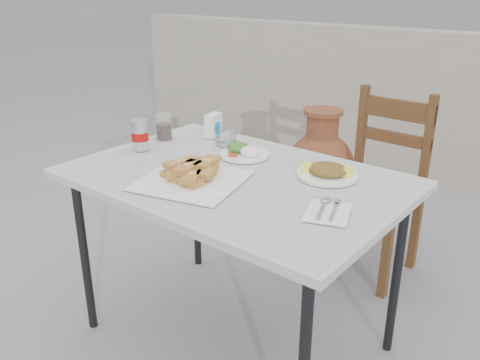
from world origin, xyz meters
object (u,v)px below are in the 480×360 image
Objects in this scene: salad_chopped_plate at (328,172)px; napkin_holder at (213,125)px; cafe_table at (235,187)px; terracotta_urn at (319,176)px; soda_can at (140,135)px; cola_glass at (164,128)px; pide_plate at (191,172)px; condiment_caddy at (230,140)px; chair at (377,183)px; salad_rice_plate at (244,151)px.

napkin_holder reaches higher than salad_chopped_plate.
salad_chopped_plate is at bearing -20.76° from napkin_holder.
cafe_table reaches higher than terracotta_urn.
soda_can is 0.39m from napkin_holder.
cola_glass is 0.15× the size of terracotta_urn.
pide_plate is 3.30× the size of soda_can.
salad_chopped_plate is 1.86× the size of condiment_caddy.
chair is (-0.07, 0.78, -0.32)m from salad_chopped_plate.
cola_glass reaches higher than salad_chopped_plate.
cola_glass reaches higher than pide_plate.
napkin_holder is at bearing 156.28° from condiment_caddy.
salad_rice_plate is at bearing 2.70° from cola_glass.
napkin_holder is (0.14, 0.37, -0.01)m from soda_can.
pide_plate is 0.56× the size of terracotta_urn.
salad_rice_plate is 1.11m from terracotta_urn.
napkin_holder reaches higher than pide_plate.
salad_rice_plate reaches higher than salad_chopped_plate.
pide_plate is 2.09× the size of salad_rice_plate.
terracotta_urn is at bearing 70.14° from cola_glass.
cafe_table is 3.01× the size of pide_plate.
soda_can is 1.36m from terracotta_urn.
napkin_holder is 0.18m from condiment_caddy.
terracotta_urn is (-0.12, 1.37, -0.48)m from pide_plate.
pide_plate is (-0.10, -0.16, 0.09)m from cafe_table.
napkin_holder reaches higher than cafe_table.
condiment_caddy is at bearing -32.34° from napkin_holder.
pide_plate is at bearing -88.56° from salad_rice_plate.
cafe_table is 0.62m from cola_glass.
salad_rice_plate is at bearing -111.72° from chair.
soda_can reaches higher than pide_plate.
napkin_holder is at bearing 120.82° from pide_plate.
cola_glass is (-0.03, 0.19, -0.02)m from soda_can.
salad_chopped_plate is at bearing 13.52° from soda_can.
salad_rice_plate is 0.17m from condiment_caddy.
soda_can reaches higher than condiment_caddy.
terracotta_urn is at bearing 88.04° from condiment_caddy.
condiment_caddy is at bearing -122.85° from chair.
condiment_caddy reaches higher than salad_chopped_plate.
salad_rice_plate is 1.67× the size of condiment_caddy.
cola_glass is 1.19m from terracotta_urn.
pide_plate is at bearing -138.86° from salad_chopped_plate.
pide_plate reaches higher than cafe_table.
soda_can is (-0.45, -0.22, 0.05)m from salad_rice_plate.
salad_rice_plate is at bearing -35.14° from napkin_holder.
napkin_holder is 0.11× the size of chair.
cafe_table is 9.93× the size of soda_can.
salad_chopped_plate is at bearing -61.71° from terracotta_urn.
soda_can reaches higher than napkin_holder.
napkin_holder is at bearing 44.13° from cola_glass.
cola_glass is 0.25m from napkin_holder.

